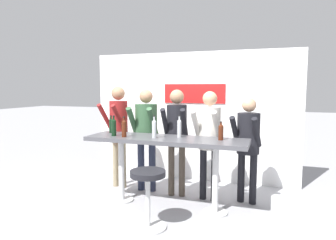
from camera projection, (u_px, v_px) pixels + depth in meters
ground_plane at (166, 206)px, 4.48m from camera, size 40.00×40.00×0.00m
back_wall at (192, 116)px, 5.77m from camera, size 3.98×0.12×2.45m
tasting_table at (166, 148)px, 4.39m from camera, size 2.38×0.65×1.05m
bar_stool at (148, 190)px, 3.75m from camera, size 0.47×0.47×0.74m
person_far_left at (118, 124)px, 5.25m from camera, size 0.44×0.57×1.79m
person_left at (146, 129)px, 5.08m from camera, size 0.46×0.56×1.74m
person_center_left at (177, 130)px, 4.82m from camera, size 0.42×0.55×1.74m
person_center at (209, 133)px, 4.64m from camera, size 0.44×0.56×1.72m
person_center_right at (248, 139)px, 4.53m from camera, size 0.47×0.57×1.62m
wine_bottle_0 at (154, 128)px, 4.33m from camera, size 0.06×0.06×0.33m
wine_bottle_1 at (221, 131)px, 4.16m from camera, size 0.07×0.07×0.26m
wine_bottle_2 at (114, 127)px, 4.52m from camera, size 0.07×0.07×0.31m
wine_bottle_3 at (124, 128)px, 4.42m from camera, size 0.07×0.07×0.31m
wine_bottle_4 at (111, 125)px, 4.83m from camera, size 0.06×0.06×0.29m
wine_bottle_5 at (179, 127)px, 4.40m from camera, size 0.06×0.06×0.33m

